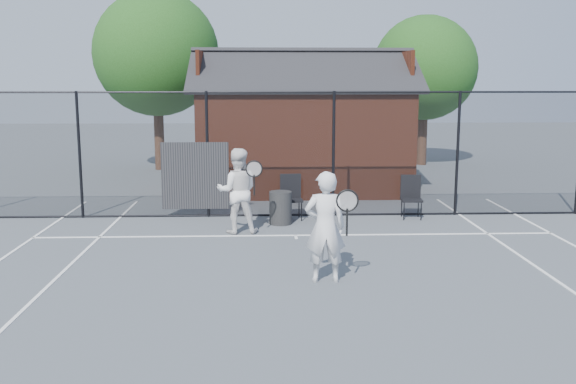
{
  "coord_description": "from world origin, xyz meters",
  "views": [
    {
      "loc": [
        -0.66,
        -10.18,
        3.22
      ],
      "look_at": [
        -0.2,
        2.06,
        1.1
      ],
      "focal_mm": 40.0,
      "sensor_mm": 36.0,
      "label": 1
    }
  ],
  "objects_px": {
    "player_front": "(325,227)",
    "chair_left": "(292,198)",
    "waste_bin": "(281,208)",
    "clubhouse": "(302,136)",
    "chair_right": "(412,198)",
    "player_back": "(237,191)"
  },
  "relations": [
    {
      "from": "clubhouse",
      "to": "chair_left",
      "type": "xyz_separation_m",
      "value": [
        -0.52,
        -4.4,
        -1.09
      ]
    },
    {
      "from": "player_back",
      "to": "chair_right",
      "type": "distance_m",
      "value": 4.27
    },
    {
      "from": "player_back",
      "to": "clubhouse",
      "type": "bearing_deg",
      "value": 73.05
    },
    {
      "from": "chair_right",
      "to": "player_front",
      "type": "bearing_deg",
      "value": -113.79
    },
    {
      "from": "clubhouse",
      "to": "chair_left",
      "type": "height_order",
      "value": "clubhouse"
    },
    {
      "from": "chair_right",
      "to": "clubhouse",
      "type": "bearing_deg",
      "value": 121.85
    },
    {
      "from": "player_back",
      "to": "chair_left",
      "type": "bearing_deg",
      "value": 46.45
    },
    {
      "from": "waste_bin",
      "to": "player_back",
      "type": "bearing_deg",
      "value": -139.17
    },
    {
      "from": "clubhouse",
      "to": "chair_right",
      "type": "bearing_deg",
      "value": -62.13
    },
    {
      "from": "player_back",
      "to": "waste_bin",
      "type": "relative_size",
      "value": 2.43
    },
    {
      "from": "clubhouse",
      "to": "waste_bin",
      "type": "height_order",
      "value": "clubhouse"
    },
    {
      "from": "clubhouse",
      "to": "waste_bin",
      "type": "relative_size",
      "value": 8.66
    },
    {
      "from": "player_back",
      "to": "waste_bin",
      "type": "bearing_deg",
      "value": 40.83
    },
    {
      "from": "player_back",
      "to": "chair_right",
      "type": "height_order",
      "value": "player_back"
    },
    {
      "from": "chair_left",
      "to": "waste_bin",
      "type": "height_order",
      "value": "chair_left"
    },
    {
      "from": "player_front",
      "to": "waste_bin",
      "type": "height_order",
      "value": "player_front"
    },
    {
      "from": "chair_right",
      "to": "waste_bin",
      "type": "distance_m",
      "value": 3.15
    },
    {
      "from": "player_front",
      "to": "chair_right",
      "type": "relative_size",
      "value": 1.82
    },
    {
      "from": "player_front",
      "to": "chair_left",
      "type": "xyz_separation_m",
      "value": [
        -0.34,
        4.76,
        -0.4
      ]
    },
    {
      "from": "player_back",
      "to": "chair_left",
      "type": "height_order",
      "value": "player_back"
    },
    {
      "from": "chair_left",
      "to": "clubhouse",
      "type": "bearing_deg",
      "value": 78.38
    },
    {
      "from": "player_front",
      "to": "chair_left",
      "type": "distance_m",
      "value": 4.79
    }
  ]
}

